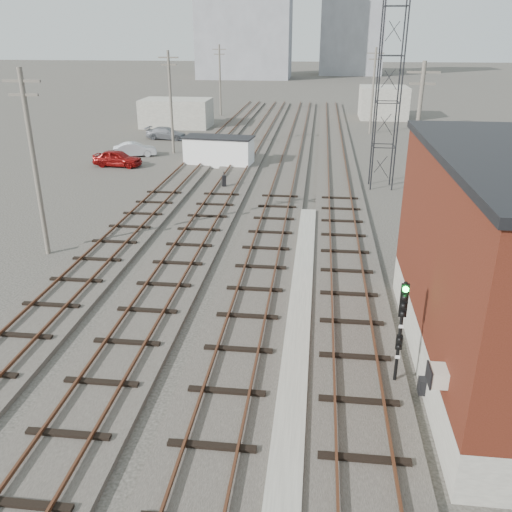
% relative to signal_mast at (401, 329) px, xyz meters
% --- Properties ---
extents(ground, '(320.00, 320.00, 0.00)m').
position_rel_signal_mast_xyz_m(ground, '(-3.70, 49.35, -2.06)').
color(ground, '#282621').
rests_on(ground, ground).
extents(track_right, '(3.20, 90.00, 0.39)m').
position_rel_signal_mast_xyz_m(track_right, '(-1.20, 28.35, -1.96)').
color(track_right, '#332D28').
rests_on(track_right, ground).
extents(track_mid_right, '(3.20, 90.00, 0.39)m').
position_rel_signal_mast_xyz_m(track_mid_right, '(-5.20, 28.35, -1.96)').
color(track_mid_right, '#332D28').
rests_on(track_mid_right, ground).
extents(track_mid_left, '(3.20, 90.00, 0.39)m').
position_rel_signal_mast_xyz_m(track_mid_left, '(-9.20, 28.35, -1.96)').
color(track_mid_left, '#332D28').
rests_on(track_mid_left, ground).
extents(track_left, '(3.20, 90.00, 0.39)m').
position_rel_signal_mast_xyz_m(track_left, '(-13.20, 28.35, -1.96)').
color(track_left, '#332D28').
rests_on(track_left, ground).
extents(platform_curb, '(0.90, 28.00, 0.26)m').
position_rel_signal_mast_xyz_m(platform_curb, '(-3.20, 3.35, -1.93)').
color(platform_curb, gray).
rests_on(platform_curb, ground).
extents(lattice_tower, '(1.60, 1.60, 15.00)m').
position_rel_signal_mast_xyz_m(lattice_tower, '(1.80, 24.35, 5.44)').
color(lattice_tower, black).
rests_on(lattice_tower, ground).
extents(utility_pole_left_a, '(1.80, 0.24, 9.00)m').
position_rel_signal_mast_xyz_m(utility_pole_left_a, '(-16.20, 9.35, 2.73)').
color(utility_pole_left_a, '#595147').
rests_on(utility_pole_left_a, ground).
extents(utility_pole_left_b, '(1.80, 0.24, 9.00)m').
position_rel_signal_mast_xyz_m(utility_pole_left_b, '(-16.20, 34.35, 2.73)').
color(utility_pole_left_b, '#595147').
rests_on(utility_pole_left_b, ground).
extents(utility_pole_left_c, '(1.80, 0.24, 9.00)m').
position_rel_signal_mast_xyz_m(utility_pole_left_c, '(-16.20, 59.35, 2.73)').
color(utility_pole_left_c, '#595147').
rests_on(utility_pole_left_c, ground).
extents(utility_pole_right_a, '(1.80, 0.24, 9.00)m').
position_rel_signal_mast_xyz_m(utility_pole_right_a, '(2.80, 17.35, 2.73)').
color(utility_pole_right_a, '#595147').
rests_on(utility_pole_right_a, ground).
extents(utility_pole_right_b, '(1.80, 0.24, 9.00)m').
position_rel_signal_mast_xyz_m(utility_pole_right_b, '(2.80, 47.35, 2.73)').
color(utility_pole_right_b, '#595147').
rests_on(utility_pole_right_b, ground).
extents(apartment_left, '(22.00, 14.00, 30.00)m').
position_rel_signal_mast_xyz_m(apartment_left, '(-21.70, 124.35, 12.94)').
color(apartment_left, gray).
rests_on(apartment_left, ground).
extents(apartment_right, '(16.00, 12.00, 26.00)m').
position_rel_signal_mast_xyz_m(apartment_right, '(4.30, 139.35, 10.94)').
color(apartment_right, gray).
rests_on(apartment_right, ground).
extents(shed_left, '(8.00, 5.00, 3.20)m').
position_rel_signal_mast_xyz_m(shed_left, '(-19.70, 49.35, -0.46)').
color(shed_left, gray).
rests_on(shed_left, ground).
extents(shed_right, '(6.00, 6.00, 4.00)m').
position_rel_signal_mast_xyz_m(shed_right, '(5.30, 59.35, -0.06)').
color(shed_right, gray).
rests_on(shed_right, ground).
extents(signal_mast, '(0.40, 0.40, 3.62)m').
position_rel_signal_mast_xyz_m(signal_mast, '(0.00, 0.00, 0.00)').
color(signal_mast, gray).
rests_on(signal_mast, ground).
extents(switch_stand, '(0.35, 0.35, 1.17)m').
position_rel_signal_mast_xyz_m(switch_stand, '(-9.38, 22.51, -1.51)').
color(switch_stand, black).
rests_on(switch_stand, ground).
extents(site_trailer, '(5.99, 3.09, 2.43)m').
position_rel_signal_mast_xyz_m(site_trailer, '(-11.07, 29.88, -0.84)').
color(site_trailer, white).
rests_on(site_trailer, ground).
extents(car_red, '(4.17, 1.98, 1.38)m').
position_rel_signal_mast_xyz_m(car_red, '(-19.47, 28.50, -1.38)').
color(car_red, maroon).
rests_on(car_red, ground).
extents(car_silver, '(4.03, 2.49, 1.26)m').
position_rel_signal_mast_xyz_m(car_silver, '(-19.30, 32.55, -1.44)').
color(car_silver, '#B7BABF').
rests_on(car_silver, ground).
extents(car_grey, '(4.48, 2.20, 1.25)m').
position_rel_signal_mast_xyz_m(car_grey, '(-18.75, 41.20, -1.44)').
color(car_grey, slate).
rests_on(car_grey, ground).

